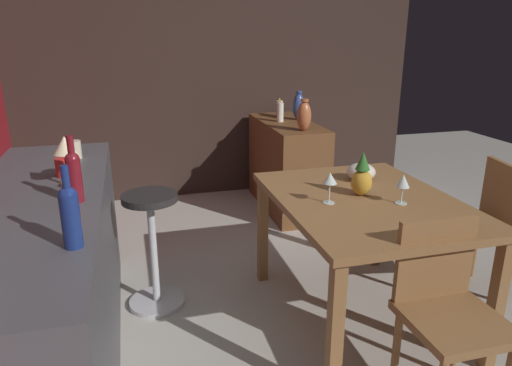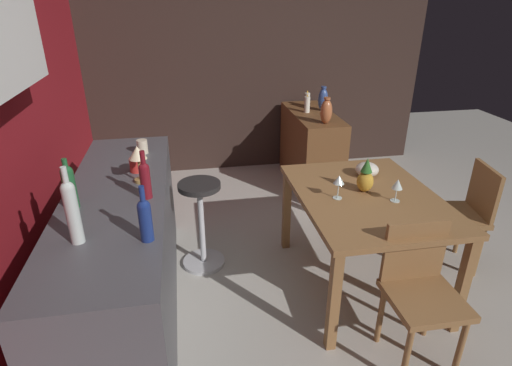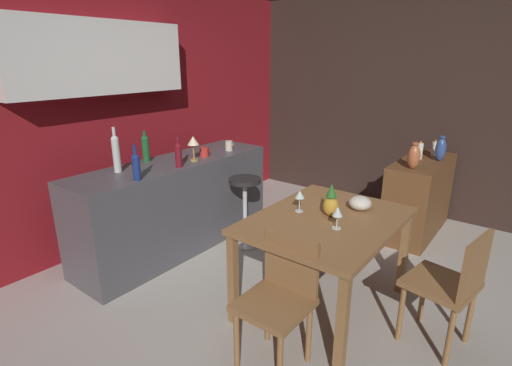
{
  "view_description": "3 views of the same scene",
  "coord_description": "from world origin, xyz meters",
  "px_view_note": "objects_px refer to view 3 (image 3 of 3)",
  "views": [
    {
      "loc": [
        -2.09,
        1.0,
        1.6
      ],
      "look_at": [
        0.17,
        0.38,
        0.84
      ],
      "focal_mm": 32.88,
      "sensor_mm": 36.0,
      "label": 1
    },
    {
      "loc": [
        -2.3,
        1.0,
        2.0
      ],
      "look_at": [
        0.27,
        0.54,
        0.79
      ],
      "focal_mm": 28.98,
      "sensor_mm": 36.0,
      "label": 2
    },
    {
      "loc": [
        -2.3,
        -1.37,
        1.85
      ],
      "look_at": [
        0.18,
        0.53,
        0.83
      ],
      "focal_mm": 27.05,
      "sensor_mm": 36.0,
      "label": 3
    }
  ],
  "objects_px": {
    "pillar_candle_tall": "(420,151)",
    "vase_copper": "(414,156)",
    "wine_bottle_cobalt": "(136,165)",
    "bar_stool": "(245,210)",
    "cup_red": "(204,152)",
    "sideboard_cabinet": "(418,197)",
    "counter_lamp": "(193,143)",
    "dining_table": "(326,229)",
    "wine_bottle_ruby": "(178,153)",
    "wine_glass_left": "(338,212)",
    "pineapple_centerpiece": "(331,202)",
    "wine_glass_right": "(300,195)",
    "wine_bottle_clear": "(116,152)",
    "chair_near_window": "(280,296)",
    "fruit_bowl": "(360,203)",
    "cup_cream": "(229,146)",
    "vase_ceramic_blue": "(441,149)",
    "wine_bottle_green": "(145,147)",
    "chair_by_doorway": "(451,284)",
    "pillar_candle_short": "(435,149)"
  },
  "relations": [
    {
      "from": "wine_bottle_ruby",
      "to": "wine_bottle_clear",
      "type": "relative_size",
      "value": 0.74
    },
    {
      "from": "chair_by_doorway",
      "to": "pillar_candle_short",
      "type": "bearing_deg",
      "value": 17.7
    },
    {
      "from": "chair_near_window",
      "to": "cup_red",
      "type": "height_order",
      "value": "cup_red"
    },
    {
      "from": "cup_cream",
      "to": "cup_red",
      "type": "height_order",
      "value": "cup_cream"
    },
    {
      "from": "vase_ceramic_blue",
      "to": "pineapple_centerpiece",
      "type": "bearing_deg",
      "value": 170.5
    },
    {
      "from": "wine_glass_right",
      "to": "vase_copper",
      "type": "height_order",
      "value": "vase_copper"
    },
    {
      "from": "wine_bottle_ruby",
      "to": "cup_cream",
      "type": "bearing_deg",
      "value": 5.53
    },
    {
      "from": "wine_bottle_ruby",
      "to": "pillar_candle_short",
      "type": "height_order",
      "value": "wine_bottle_ruby"
    },
    {
      "from": "pineapple_centerpiece",
      "to": "pillar_candle_tall",
      "type": "xyz_separation_m",
      "value": [
        1.8,
        -0.12,
        0.06
      ]
    },
    {
      "from": "sideboard_cabinet",
      "to": "chair_by_doorway",
      "type": "height_order",
      "value": "chair_by_doorway"
    },
    {
      "from": "cup_red",
      "to": "fruit_bowl",
      "type": "bearing_deg",
      "value": -90.34
    },
    {
      "from": "wine_bottle_cobalt",
      "to": "bar_stool",
      "type": "bearing_deg",
      "value": -16.0
    },
    {
      "from": "chair_by_doorway",
      "to": "wine_bottle_ruby",
      "type": "relative_size",
      "value": 2.89
    },
    {
      "from": "wine_glass_left",
      "to": "pineapple_centerpiece",
      "type": "relative_size",
      "value": 0.65
    },
    {
      "from": "chair_near_window",
      "to": "wine_glass_left",
      "type": "distance_m",
      "value": 0.68
    },
    {
      "from": "dining_table",
      "to": "chair_by_doorway",
      "type": "relative_size",
      "value": 1.46
    },
    {
      "from": "wine_bottle_clear",
      "to": "wine_bottle_green",
      "type": "xyz_separation_m",
      "value": [
        0.38,
        0.1,
        -0.04
      ]
    },
    {
      "from": "dining_table",
      "to": "sideboard_cabinet",
      "type": "height_order",
      "value": "sideboard_cabinet"
    },
    {
      "from": "fruit_bowl",
      "to": "vase_ceramic_blue",
      "type": "bearing_deg",
      "value": -6.52
    },
    {
      "from": "wine_bottle_cobalt",
      "to": "vase_ceramic_blue",
      "type": "distance_m",
      "value": 3.02
    },
    {
      "from": "vase_copper",
      "to": "vase_ceramic_blue",
      "type": "relative_size",
      "value": 0.98
    },
    {
      "from": "pillar_candle_tall",
      "to": "dining_table",
      "type": "bearing_deg",
      "value": 176.46
    },
    {
      "from": "wine_bottle_ruby",
      "to": "vase_ceramic_blue",
      "type": "relative_size",
      "value": 1.1
    },
    {
      "from": "chair_near_window",
      "to": "pineapple_centerpiece",
      "type": "height_order",
      "value": "pineapple_centerpiece"
    },
    {
      "from": "cup_red",
      "to": "vase_copper",
      "type": "height_order",
      "value": "vase_copper"
    },
    {
      "from": "wine_glass_left",
      "to": "wine_bottle_ruby",
      "type": "xyz_separation_m",
      "value": [
        0.02,
        1.59,
        0.17
      ]
    },
    {
      "from": "wine_bottle_clear",
      "to": "pillar_candle_short",
      "type": "xyz_separation_m",
      "value": [
        2.67,
        -1.95,
        -0.18
      ]
    },
    {
      "from": "wine_bottle_clear",
      "to": "wine_bottle_green",
      "type": "bearing_deg",
      "value": 14.87
    },
    {
      "from": "wine_bottle_green",
      "to": "cup_cream",
      "type": "height_order",
      "value": "wine_bottle_green"
    },
    {
      "from": "vase_copper",
      "to": "pillar_candle_short",
      "type": "bearing_deg",
      "value": -1.67
    },
    {
      "from": "pillar_candle_tall",
      "to": "vase_copper",
      "type": "relative_size",
      "value": 0.75
    },
    {
      "from": "dining_table",
      "to": "counter_lamp",
      "type": "height_order",
      "value": "counter_lamp"
    },
    {
      "from": "pillar_candle_tall",
      "to": "vase_ceramic_blue",
      "type": "xyz_separation_m",
      "value": [
        0.04,
        -0.19,
        0.04
      ]
    },
    {
      "from": "bar_stool",
      "to": "wine_bottle_clear",
      "type": "bearing_deg",
      "value": 147.59
    },
    {
      "from": "wine_glass_left",
      "to": "wine_bottle_clear",
      "type": "height_order",
      "value": "wine_bottle_clear"
    },
    {
      "from": "counter_lamp",
      "to": "wine_bottle_clear",
      "type": "bearing_deg",
      "value": 159.61
    },
    {
      "from": "cup_red",
      "to": "counter_lamp",
      "type": "xyz_separation_m",
      "value": [
        -0.18,
        -0.04,
        0.13
      ]
    },
    {
      "from": "dining_table",
      "to": "pillar_candle_tall",
      "type": "relative_size",
      "value": 6.28
    },
    {
      "from": "chair_near_window",
      "to": "counter_lamp",
      "type": "bearing_deg",
      "value": 62.64
    },
    {
      "from": "wine_glass_left",
      "to": "wine_bottle_ruby",
      "type": "distance_m",
      "value": 1.6
    },
    {
      "from": "wine_glass_right",
      "to": "wine_bottle_cobalt",
      "type": "height_order",
      "value": "wine_bottle_cobalt"
    },
    {
      "from": "chair_by_doorway",
      "to": "wine_bottle_clear",
      "type": "xyz_separation_m",
      "value": [
        -0.63,
        2.6,
        0.6
      ]
    },
    {
      "from": "counter_lamp",
      "to": "pillar_candle_tall",
      "type": "relative_size",
      "value": 1.23
    },
    {
      "from": "wine_glass_right",
      "to": "wine_bottle_clear",
      "type": "bearing_deg",
      "value": 108.89
    },
    {
      "from": "dining_table",
      "to": "wine_bottle_cobalt",
      "type": "height_order",
      "value": "wine_bottle_cobalt"
    },
    {
      "from": "dining_table",
      "to": "pillar_candle_tall",
      "type": "bearing_deg",
      "value": -3.54
    },
    {
      "from": "pineapple_centerpiece",
      "to": "wine_bottle_green",
      "type": "relative_size",
      "value": 0.83
    },
    {
      "from": "wine_bottle_ruby",
      "to": "wine_glass_left",
      "type": "bearing_deg",
      "value": -90.59
    },
    {
      "from": "sideboard_cabinet",
      "to": "counter_lamp",
      "type": "relative_size",
      "value": 4.55
    },
    {
      "from": "wine_bottle_ruby",
      "to": "wine_bottle_clear",
      "type": "distance_m",
      "value": 0.53
    }
  ]
}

